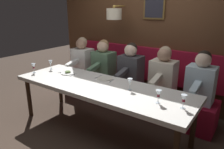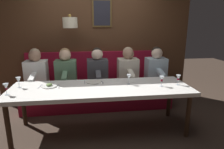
# 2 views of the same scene
# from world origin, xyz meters

# --- Properties ---
(ground_plane) EXTENTS (12.00, 12.00, 0.00)m
(ground_plane) POSITION_xyz_m (0.00, 0.00, 0.00)
(ground_plane) COLOR #423328
(dining_table) EXTENTS (0.90, 2.77, 0.74)m
(dining_table) POSITION_xyz_m (0.00, 0.00, 0.68)
(dining_table) COLOR silver
(dining_table) RESTS_ON ground_plane
(banquette_bench) EXTENTS (0.52, 2.97, 0.45)m
(banquette_bench) POSITION_xyz_m (0.89, 0.00, 0.23)
(banquette_bench) COLOR maroon
(banquette_bench) RESTS_ON ground_plane
(back_wall_panel) EXTENTS (0.59, 4.17, 2.90)m
(back_wall_panel) POSITION_xyz_m (1.46, 0.00, 1.37)
(back_wall_panel) COLOR #51331E
(back_wall_panel) RESTS_ON ground_plane
(diner_nearest) EXTENTS (0.60, 0.40, 0.79)m
(diner_nearest) POSITION_xyz_m (0.88, -1.19, 0.82)
(diner_nearest) COLOR silver
(diner_nearest) RESTS_ON banquette_bench
(diner_near) EXTENTS (0.60, 0.40, 0.79)m
(diner_near) POSITION_xyz_m (0.88, -0.61, 0.82)
(diner_near) COLOR beige
(diner_near) RESTS_ON banquette_bench
(diner_middle) EXTENTS (0.60, 0.40, 0.79)m
(diner_middle) POSITION_xyz_m (0.88, 0.00, 0.82)
(diner_middle) COLOR #3D3D42
(diner_middle) RESTS_ON banquette_bench
(diner_far) EXTENTS (0.60, 0.40, 0.79)m
(diner_far) POSITION_xyz_m (0.88, 0.61, 0.82)
(diner_far) COLOR #567A5B
(diner_far) RESTS_ON banquette_bench
(diner_farthest) EXTENTS (0.60, 0.40, 0.79)m
(diner_farthest) POSITION_xyz_m (0.88, 1.16, 0.82)
(diner_farthest) COLOR white
(diner_farthest) RESTS_ON banquette_bench
(place_setting_0) EXTENTS (0.24, 0.32, 0.01)m
(place_setting_0) POSITION_xyz_m (0.26, 0.10, 0.75)
(place_setting_0) COLOR silver
(place_setting_0) RESTS_ON dining_table
(place_setting_1) EXTENTS (0.24, 0.33, 0.05)m
(place_setting_1) POSITION_xyz_m (0.12, 0.79, 0.75)
(place_setting_1) COLOR white
(place_setting_1) RESTS_ON dining_table
(wine_glass_0) EXTENTS (0.07, 0.07, 0.16)m
(wine_glass_0) POSITION_xyz_m (-0.05, -1.23, 0.86)
(wine_glass_0) COLOR silver
(wine_glass_0) RESTS_ON dining_table
(wine_glass_1) EXTENTS (0.07, 0.07, 0.16)m
(wine_glass_1) POSITION_xyz_m (-0.18, 1.31, 0.86)
(wine_glass_1) COLOR silver
(wine_glass_1) RESTS_ON dining_table
(wine_glass_2) EXTENTS (0.07, 0.07, 0.16)m
(wine_glass_2) POSITION_xyz_m (-0.08, -0.94, 0.86)
(wine_glass_2) COLOR silver
(wine_glass_2) RESTS_ON dining_table
(wine_glass_3) EXTENTS (0.07, 0.07, 0.16)m
(wine_glass_3) POSITION_xyz_m (0.14, 1.24, 0.86)
(wine_glass_3) COLOR silver
(wine_glass_3) RESTS_ON dining_table
(wine_glass_4) EXTENTS (0.07, 0.07, 0.16)m
(wine_glass_4) POSITION_xyz_m (0.08, -0.46, 0.86)
(wine_glass_4) COLOR silver
(wine_glass_4) RESTS_ON dining_table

